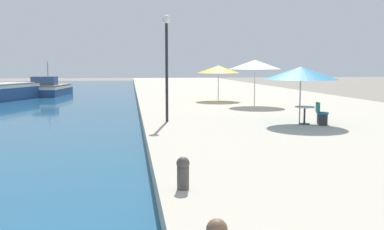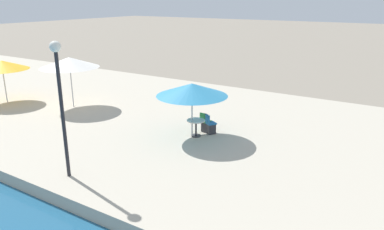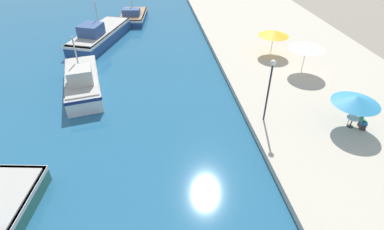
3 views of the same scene
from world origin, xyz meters
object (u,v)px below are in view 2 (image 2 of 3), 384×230
Objects in this scene: cafe_umbrella_white at (69,62)px; cafe_umbrella_pink at (192,90)px; cafe_umbrella_striped at (2,65)px; cafe_chair_left at (210,127)px; cafe_chair_right at (206,125)px; cafe_table at (196,125)px; lamppost at (60,88)px.

cafe_umbrella_pink is at bearing -93.17° from cafe_umbrella_white.
cafe_umbrella_striped is (-1.39, 4.08, -0.32)m from cafe_umbrella_white.
cafe_chair_left is (1.74, -12.67, -1.84)m from cafe_umbrella_striped.
cafe_chair_right is (0.89, -0.17, -1.79)m from cafe_umbrella_pink.
cafe_table is (0.17, -0.09, -1.59)m from cafe_umbrella_pink.
lamppost reaches higher than cafe_umbrella_white.
cafe_umbrella_pink is 3.34× the size of cafe_chair_left.
cafe_chair_left and cafe_chair_right have the same top height.
cafe_umbrella_striped is 12.92m from cafe_chair_left.
cafe_chair_right is (0.44, -8.30, -2.15)m from cafe_umbrella_white.
cafe_umbrella_pink is at bearing -85.59° from cafe_umbrella_striped.
cafe_umbrella_pink is 3.80× the size of cafe_table.
cafe_table is at bearing -84.81° from cafe_umbrella_striped.
cafe_umbrella_pink is 0.96× the size of cafe_umbrella_white.
cafe_chair_right is at bearing -81.57° from cafe_umbrella_striped.
cafe_chair_right is at bearing -15.18° from lamppost.
lamppost is (-5.41, 1.54, 0.97)m from cafe_umbrella_pink.
cafe_umbrella_pink is 2.02m from cafe_chair_left.
cafe_umbrella_striped is 3.23× the size of cafe_chair_left.
lamppost is (-6.30, 1.71, 2.77)m from cafe_chair_right.
cafe_umbrella_white is 8.86m from cafe_chair_left.
lamppost is (-5.58, 1.63, 2.56)m from cafe_table.
lamppost is at bearing 164.14° from cafe_umbrella_pink.
cafe_umbrella_white is at bearing 86.83° from cafe_umbrella_pink.
cafe_chair_right is (1.83, -12.38, -1.84)m from cafe_umbrella_striped.
cafe_umbrella_pink is 0.67× the size of lamppost.
cafe_umbrella_white reaches higher than cafe_umbrella_striped.
cafe_table is at bearing -16.28° from lamppost.
cafe_umbrella_striped is 12.65m from cafe_chair_right.
cafe_table is 0.18× the size of lamppost.
cafe_umbrella_striped reaches higher than cafe_umbrella_pink.
cafe_chair_right is (0.10, 0.29, 0.00)m from cafe_chair_left.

